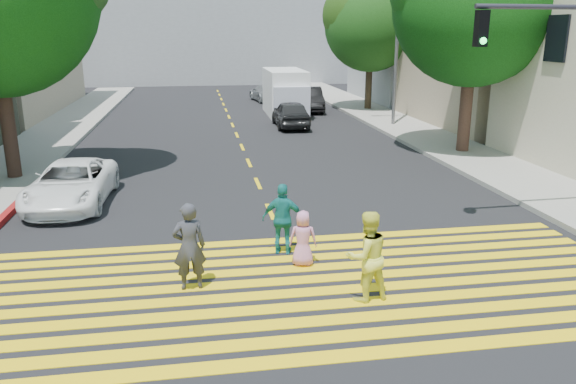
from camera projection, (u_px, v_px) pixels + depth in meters
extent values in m
plane|color=black|center=(317.00, 318.00, 9.56)|extent=(120.00, 120.00, 0.00)
cube|color=gray|center=(67.00, 125.00, 29.09)|extent=(3.00, 40.00, 0.15)
cube|color=gray|center=(432.00, 140.00, 25.10)|extent=(3.00, 60.00, 0.15)
cube|color=yellow|center=(333.00, 357.00, 8.42)|extent=(13.40, 0.35, 0.01)
cube|color=yellow|center=(325.00, 338.00, 8.94)|extent=(13.40, 0.35, 0.01)
cube|color=yellow|center=(318.00, 321.00, 9.46)|extent=(13.40, 0.35, 0.01)
cube|color=yellow|center=(311.00, 306.00, 9.99)|extent=(13.40, 0.35, 0.01)
cube|color=yellow|center=(305.00, 292.00, 10.51)|extent=(13.40, 0.35, 0.01)
cube|color=yellow|center=(300.00, 280.00, 11.03)|extent=(13.40, 0.35, 0.01)
cube|color=yellow|center=(295.00, 269.00, 11.55)|extent=(13.40, 0.35, 0.01)
cube|color=yellow|center=(291.00, 259.00, 12.07)|extent=(13.40, 0.35, 0.01)
cube|color=yellow|center=(287.00, 249.00, 12.60)|extent=(13.40, 0.35, 0.01)
cube|color=yellow|center=(283.00, 241.00, 13.12)|extent=(13.40, 0.35, 0.01)
cube|color=yellow|center=(270.00, 211.00, 15.25)|extent=(0.12, 1.40, 0.01)
cube|color=yellow|center=(258.00, 183.00, 18.10)|extent=(0.12, 1.40, 0.01)
cube|color=yellow|center=(249.00, 163.00, 20.95)|extent=(0.12, 1.40, 0.01)
cube|color=yellow|center=(242.00, 147.00, 23.79)|extent=(0.12, 1.40, 0.01)
cube|color=yellow|center=(237.00, 135.00, 26.64)|extent=(0.12, 1.40, 0.01)
cube|color=yellow|center=(232.00, 125.00, 29.49)|extent=(0.12, 1.40, 0.01)
cube|color=yellow|center=(229.00, 117.00, 32.33)|extent=(0.12, 1.40, 0.01)
cube|color=yellow|center=(226.00, 110.00, 35.18)|extent=(0.12, 1.40, 0.01)
cube|color=yellow|center=(223.00, 104.00, 38.03)|extent=(0.12, 1.40, 0.01)
cube|color=yellow|center=(221.00, 99.00, 40.87)|extent=(0.12, 1.40, 0.01)
cube|color=yellow|center=(219.00, 95.00, 43.72)|extent=(0.12, 1.40, 0.01)
cube|color=yellow|center=(218.00, 91.00, 46.57)|extent=(0.12, 1.40, 0.01)
cube|color=tan|center=(527.00, 26.00, 28.56)|extent=(10.00, 10.00, 10.00)
cube|color=gray|center=(438.00, 28.00, 39.00)|extent=(10.00, 10.00, 10.00)
cube|color=gray|center=(211.00, 18.00, 53.46)|extent=(30.00, 8.00, 12.00)
cylinder|color=black|center=(9.00, 130.00, 17.97)|extent=(0.47, 0.47, 3.35)
cylinder|color=black|center=(465.00, 113.00, 22.03)|extent=(0.59, 0.59, 3.26)
sphere|color=black|center=(475.00, 4.00, 20.91)|extent=(7.46, 7.46, 6.13)
cylinder|color=black|center=(368.00, 87.00, 34.46)|extent=(0.48, 0.48, 2.91)
sphere|color=#11330B|center=(371.00, 25.00, 33.46)|extent=(6.54, 6.54, 5.54)
sphere|color=#133709|center=(390.00, 10.00, 33.45)|extent=(4.91, 4.91, 4.16)
sphere|color=black|center=(355.00, 15.00, 33.16)|extent=(4.58, 4.58, 3.88)
imported|color=#313139|center=(189.00, 247.00, 10.45)|extent=(0.66, 0.47, 1.70)
imported|color=#EFF04C|center=(367.00, 256.00, 10.03)|extent=(0.92, 0.78, 1.68)
imported|color=#C879A6|center=(303.00, 238.00, 11.60)|extent=(0.65, 0.49, 1.18)
imported|color=#187778|center=(283.00, 219.00, 12.19)|extent=(0.99, 0.63, 1.58)
imported|color=white|center=(71.00, 184.00, 15.74)|extent=(2.17, 4.42, 1.21)
imported|color=black|center=(291.00, 114.00, 28.64)|extent=(1.71, 4.07, 1.38)
imported|color=#9DA2A6|center=(266.00, 93.00, 39.48)|extent=(2.21, 4.30, 1.19)
imported|color=black|center=(309.00, 99.00, 34.56)|extent=(1.96, 4.52, 1.45)
cube|color=white|center=(285.00, 92.00, 32.88)|extent=(2.18, 5.26, 2.61)
cube|color=silver|center=(291.00, 103.00, 30.80)|extent=(2.01, 1.29, 1.88)
cylinder|color=black|center=(275.00, 113.00, 31.24)|extent=(0.27, 0.74, 0.73)
cylinder|color=black|center=(304.00, 112.00, 31.47)|extent=(0.27, 0.74, 0.73)
cylinder|color=black|center=(267.00, 105.00, 34.82)|extent=(0.27, 0.74, 0.73)
cylinder|color=black|center=(294.00, 104.00, 35.05)|extent=(0.27, 0.74, 0.73)
cylinder|color=#2F2D37|center=(552.00, 7.00, 12.60)|extent=(3.75, 0.21, 0.11)
cube|color=black|center=(481.00, 28.00, 12.42)|extent=(0.25, 0.25, 0.79)
sphere|color=green|center=(483.00, 41.00, 12.37)|extent=(0.15, 0.15, 0.15)
cylinder|color=slate|center=(398.00, 33.00, 27.69)|extent=(0.17, 0.17, 9.37)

